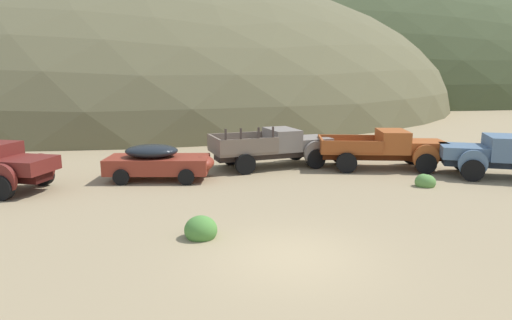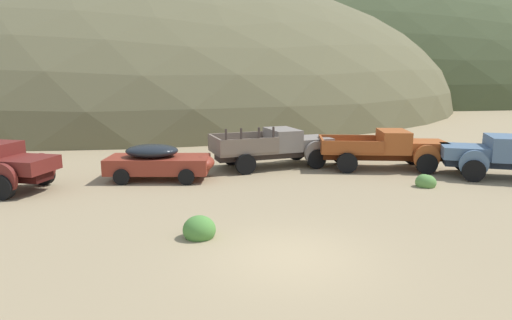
# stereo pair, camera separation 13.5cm
# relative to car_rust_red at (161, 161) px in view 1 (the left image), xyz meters

# --- Properties ---
(ground_plane) EXTENTS (300.00, 300.00, 0.00)m
(ground_plane) POSITION_rel_car_rust_red_xyz_m (4.77, -8.45, -0.82)
(ground_plane) COLOR #998460
(hill_center) EXTENTS (84.47, 88.34, 35.51)m
(hill_center) POSITION_rel_car_rust_red_xyz_m (-9.30, 51.52, -0.82)
(hill_center) COLOR brown
(hill_center) RESTS_ON ground
(hill_far_left) EXTENTS (119.59, 70.72, 49.04)m
(hill_far_left) POSITION_rel_car_rust_red_xyz_m (21.94, 69.17, -0.82)
(hill_far_left) COLOR #424C2D
(hill_far_left) RESTS_ON ground
(car_rust_red) EXTENTS (4.70, 2.20, 1.57)m
(car_rust_red) POSITION_rel_car_rust_red_xyz_m (0.00, 0.00, 0.00)
(car_rust_red) COLOR maroon
(car_rust_red) RESTS_ON ground
(truck_primer_gray) EXTENTS (6.35, 4.00, 2.16)m
(truck_primer_gray) POSITION_rel_car_rust_red_xyz_m (5.47, 2.63, 0.19)
(truck_primer_gray) COLOR #3D322D
(truck_primer_gray) RESTS_ON ground
(truck_oxide_orange) EXTENTS (6.14, 2.91, 1.89)m
(truck_oxide_orange) POSITION_rel_car_rust_red_xyz_m (10.81, 1.86, 0.18)
(truck_oxide_orange) COLOR #51220D
(truck_oxide_orange) RESTS_ON ground
(truck_chalk_blue) EXTENTS (6.62, 3.89, 2.16)m
(truck_chalk_blue) POSITION_rel_car_rust_red_xyz_m (15.27, -0.22, 0.19)
(truck_chalk_blue) COLOR #262D39
(truck_chalk_blue) RESTS_ON ground
(bush_back_edge) EXTENTS (0.85, 0.69, 0.68)m
(bush_back_edge) POSITION_rel_car_rust_red_xyz_m (11.11, -1.62, -0.64)
(bush_back_edge) COLOR #5B8E42
(bush_back_edge) RESTS_ON ground
(bush_lone_scrub) EXTENTS (0.94, 0.85, 0.83)m
(bush_lone_scrub) POSITION_rel_car_rust_red_xyz_m (2.33, -7.01, -0.60)
(bush_lone_scrub) COLOR #4C8438
(bush_lone_scrub) RESTS_ON ground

